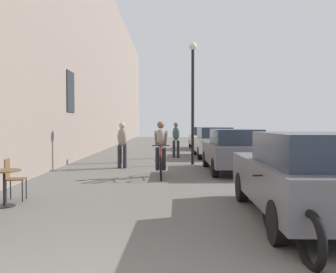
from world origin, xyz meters
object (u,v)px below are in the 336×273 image
parked_car_second (234,150)px  pedestrian_far (177,138)px  cyclist_on_bicycle (162,151)px  pedestrian_mid (123,140)px  parked_car_fourth (204,138)px  cafe_chair_mid_toward_wall (13,176)px  pedestrian_near (123,142)px  street_lamp (194,87)px  parked_car_nearest (306,175)px  parked_motorcycle (289,216)px  parked_car_third (214,142)px  cafe_table_mid (5,180)px

parked_car_second → pedestrian_far: bearing=109.2°
cyclist_on_bicycle → pedestrian_mid: size_ratio=1.04×
pedestrian_mid → parked_car_fourth: 9.67m
cafe_chair_mid_toward_wall → pedestrian_mid: pedestrian_mid is taller
pedestrian_near → street_lamp: size_ratio=0.34×
pedestrian_mid → pedestrian_far: size_ratio=0.98×
parked_car_nearest → pedestrian_far: bearing=99.4°
pedestrian_near → cyclist_on_bicycle: bearing=-56.6°
cafe_chair_mid_toward_wall → parked_car_fourth: parked_car_fourth is taller
cafe_chair_mid_toward_wall → pedestrian_far: pedestrian_far is taller
pedestrian_mid → parked_car_fourth: bearing=63.8°
cafe_chair_mid_toward_wall → pedestrian_near: bearing=74.3°
cafe_chair_mid_toward_wall → parked_car_nearest: (5.59, -1.59, 0.25)m
pedestrian_mid → parked_car_second: (4.15, -3.05, -0.20)m
parked_motorcycle → pedestrian_mid: bearing=108.4°
parked_car_third → parked_car_nearest: bearing=-89.7°
parked_motorcycle → cafe_chair_mid_toward_wall: bearing=149.6°
pedestrian_near → parked_car_fourth: 11.43m
street_lamp → parked_car_third: (1.23, 3.33, -2.34)m
cafe_table_mid → cafe_chair_mid_toward_wall: cafe_chair_mid_toward_wall is taller
street_lamp → parked_car_fourth: street_lamp is taller
parked_car_fourth → pedestrian_far: bearing=-106.8°
street_lamp → cafe_table_mid: bearing=-119.3°
pedestrian_mid → parked_car_third: (4.16, 2.55, -0.19)m
street_lamp → parked_car_third: street_lamp is taller
street_lamp → parked_motorcycle: 10.19m
cafe_chair_mid_toward_wall → street_lamp: size_ratio=0.18×
pedestrian_near → parked_motorcycle: (3.29, -8.57, -0.55)m
street_lamp → pedestrian_mid: bearing=165.2°
pedestrian_far → parked_car_second: 5.56m
pedestrian_mid → street_lamp: (2.93, -0.77, 2.15)m
cafe_chair_mid_toward_wall → parked_car_nearest: 5.82m
street_lamp → parked_car_fourth: (1.35, 9.45, -2.36)m
pedestrian_far → parked_car_third: pedestrian_far is taller
cafe_chair_mid_toward_wall → pedestrian_far: (3.68, 9.91, 0.45)m
cafe_table_mid → parked_motorcycle: size_ratio=0.34×
pedestrian_mid → parked_car_second: size_ratio=0.41×
street_lamp → parked_car_second: 3.50m
cafe_table_mid → cyclist_on_bicycle: (3.00, 4.02, 0.29)m
pedestrian_far → street_lamp: bearing=-78.4°
pedestrian_near → parked_car_third: size_ratio=0.40×
street_lamp → parked_motorcycle: street_lamp is taller
parked_car_second → parked_car_third: bearing=89.9°
parked_car_nearest → cafe_table_mid: bearing=169.4°
pedestrian_far → parked_car_nearest: (1.91, -11.49, -0.20)m
parked_car_third → pedestrian_far: bearing=-168.8°
parked_car_nearest → pedestrian_mid: bearing=114.4°
cyclist_on_bicycle → pedestrian_near: 2.67m
pedestrian_mid → pedestrian_far: (2.32, 2.19, 0.02)m
cyclist_on_bicycle → pedestrian_mid: bearing=111.9°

